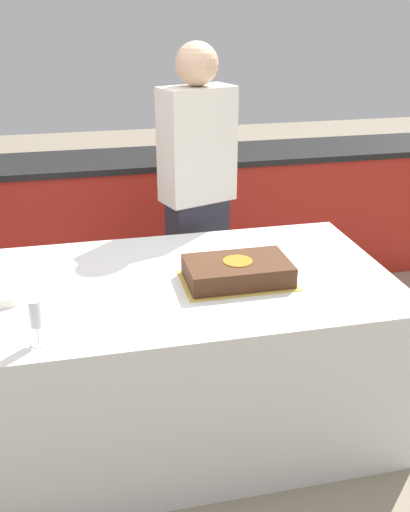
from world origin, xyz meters
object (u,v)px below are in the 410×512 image
cake (238,271)px  wine_glass (36,317)px  plate_stack (2,293)px  person_cutting_cake (197,197)px

cake → wine_glass: wine_glass is taller
plate_stack → wine_glass: size_ratio=1.36×
wine_glass → person_cutting_cake: person_cutting_cake is taller
cake → wine_glass: bearing=-158.1°
cake → wine_glass: size_ratio=2.85×
plate_stack → person_cutting_cake: size_ratio=0.14×
cake → person_cutting_cake: person_cutting_cake is taller
person_cutting_cake → wine_glass: bearing=35.7°
cake → plate_stack: (-0.98, 0.07, -0.03)m
plate_stack → person_cutting_cake: person_cutting_cake is taller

